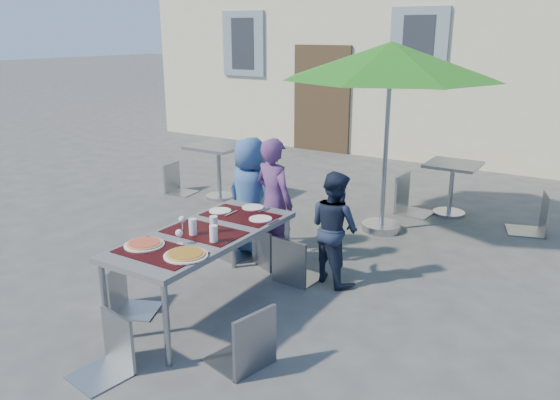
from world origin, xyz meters
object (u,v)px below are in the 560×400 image
Objects in this scene: bg_chair_l_1 at (411,171)px; chair_1 at (269,223)px; chair_2 at (295,233)px; chair_5 at (104,313)px; dining_table at (204,238)px; pizza_near_left at (144,244)px; chair_4 at (246,302)px; cafe_table_0 at (219,160)px; chair_3 at (124,262)px; pizza_near_right at (186,254)px; bg_chair_l_0 at (176,160)px; chair_0 at (228,215)px; bg_chair_r_0 at (243,171)px; child_1 at (274,202)px; child_0 at (250,196)px; cafe_table_1 at (452,180)px; child_2 at (334,228)px; bg_chair_r_1 at (540,189)px; patio_umbrella at (391,62)px.

chair_1 is at bearing -103.99° from bg_chair_l_1.
chair_5 is (-0.38, -2.08, -0.04)m from chair_2.
dining_table is 0.56m from pizza_near_left.
cafe_table_0 is at bearing 130.87° from chair_4.
chair_1 is (-0.05, 1.11, -0.21)m from dining_table.
pizza_near_left is (-0.21, -0.52, 0.07)m from dining_table.
dining_table is 0.75m from chair_3.
pizza_near_right is 4.47m from bg_chair_l_0.
pizza_near_left is at bearing -111.72° from dining_table.
chair_0 is at bearing 104.26° from chair_5.
child_1 is at bearing -45.55° from bg_chair_r_0.
child_0 is at bearing -114.39° from bg_chair_l_1.
cafe_table_1 is (2.74, 1.12, -0.00)m from bg_chair_r_0.
child_2 is (0.72, 1.15, -0.12)m from dining_table.
bg_chair_r_1 is at bearing 72.06° from chair_4.
child_2 is (0.76, -0.06, -0.12)m from child_1.
chair_1 is 1.15× the size of cafe_table_1.
chair_3 is (-0.54, -1.54, -0.01)m from chair_1.
bg_chair_l_0 is (-3.70, 3.27, -0.03)m from chair_4.
patio_umbrella is (0.57, 2.81, 1.42)m from dining_table.
cafe_table_0 is 0.48m from bg_chair_r_0.
bg_chair_l_1 is (-0.11, 2.58, 0.02)m from child_2.
pizza_near_right reaches higher than dining_table.
child_1 reaches higher than chair_1.
bg_chair_l_1 is at bearing -89.60° from child_1.
chair_5 is 1.03× the size of cafe_table_0.
chair_2 is at bearing -24.12° from chair_1.
cafe_table_0 is at bearing 114.77° from chair_3.
pizza_near_right is 0.25× the size of child_1.
pizza_near_right is 0.26× the size of child_0.
chair_2 reaches higher than chair_1.
pizza_near_right is at bearing -94.98° from bg_chair_l_1.
child_0 reaches higher than cafe_table_1.
pizza_near_left is 1.91m from child_0.
child_2 reaches higher than chair_0.
dining_table is 2.06× the size of bg_chair_l_0.
chair_1 is at bearing 100.07° from child_1.
pizza_near_right is 0.38× the size of chair_2.
chair_0 is 1.48m from chair_3.
child_2 is 1.27m from chair_0.
bg_chair_l_1 is at bearing 18.14° from cafe_table_0.
chair_5 is (0.06, -2.27, 0.00)m from chair_1.
child_0 is 1.82× the size of cafe_table_1.
child_0 reaches higher than bg_chair_r_1.
chair_4 is at bearing -4.99° from pizza_near_right.
child_2 is at bearing 2.72° from chair_1.
dining_table is 1.98× the size of chair_4.
chair_5 reaches higher than cafe_table_0.
pizza_near_right is at bearing -63.39° from chair_0.
bg_chair_r_0 is at bearing -14.07° from child_2.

